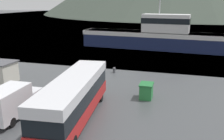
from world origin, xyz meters
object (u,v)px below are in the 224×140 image
fishing_boat (154,36)px  dock_kiosk (2,72)px  delivery_van (12,101)px  storage_bin (146,91)px  small_boat (188,42)px  tour_bus (75,96)px

fishing_boat → dock_kiosk: (-13.40, -24.94, -1.22)m
delivery_van → storage_bin: size_ratio=3.49×
small_boat → storage_bin: bearing=-58.1°
delivery_van → fishing_boat: bearing=76.5°
delivery_van → dock_kiosk: (-6.57, 6.91, -0.13)m
fishing_boat → storage_bin: size_ratio=17.37×
tour_bus → dock_kiosk: 12.74m
fishing_boat → storage_bin: fishing_boat is taller
fishing_boat → dock_kiosk: fishing_boat is taller
delivery_van → fishing_boat: size_ratio=0.20×
delivery_van → storage_bin: 11.50m
dock_kiosk → storage_bin: bearing=-0.5°
fishing_boat → dock_kiosk: 28.34m
tour_bus → storage_bin: 7.39m
tour_bus → dock_kiosk: size_ratio=3.92×
tour_bus → fishing_boat: (2.11, 30.80, 0.56)m
fishing_boat → delivery_van: bearing=172.5°
fishing_boat → small_boat: bearing=-36.6°
delivery_van → small_boat: size_ratio=1.03×
tour_bus → delivery_van: (-4.73, -1.05, -0.54)m
tour_bus → dock_kiosk: tour_bus is taller
delivery_van → fishing_boat: fishing_boat is taller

